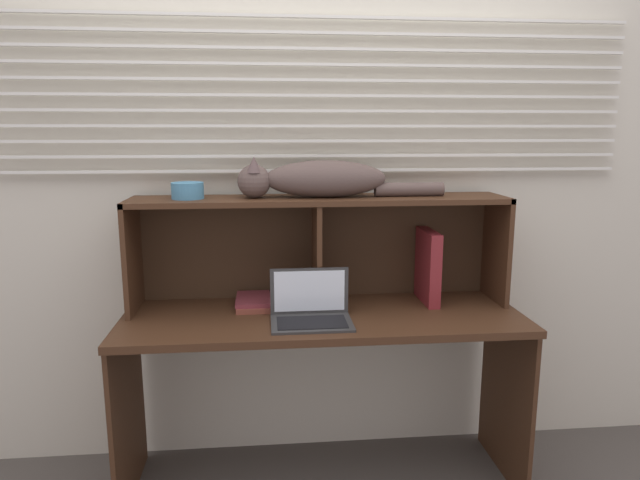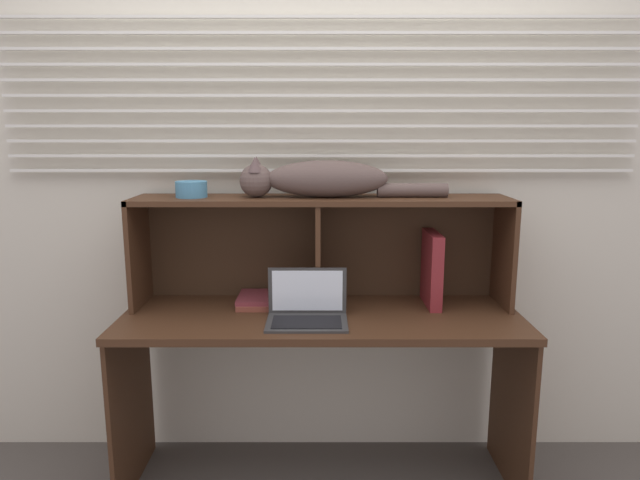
# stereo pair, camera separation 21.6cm
# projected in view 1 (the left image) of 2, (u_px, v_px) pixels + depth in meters

# --- Properties ---
(back_panel_with_blinds) EXTENTS (4.40, 0.08, 2.50)m
(back_panel_with_blinds) POSITION_uv_depth(u_px,v_px,m) (316.00, 180.00, 2.46)
(back_panel_with_blinds) COLOR beige
(back_panel_with_blinds) RESTS_ON ground
(desk) EXTENTS (1.60, 0.56, 0.75)m
(desk) POSITION_uv_depth(u_px,v_px,m) (323.00, 346.00, 2.28)
(desk) COLOR #412717
(desk) RESTS_ON ground
(hutch_shelf_unit) EXTENTS (1.55, 0.28, 0.46)m
(hutch_shelf_unit) POSITION_uv_depth(u_px,v_px,m) (319.00, 229.00, 2.35)
(hutch_shelf_unit) COLOR #412717
(hutch_shelf_unit) RESTS_ON desk
(cat) EXTENTS (0.85, 0.16, 0.17)m
(cat) POSITION_uv_depth(u_px,v_px,m) (318.00, 179.00, 2.27)
(cat) COLOR brown
(cat) RESTS_ON hutch_shelf_unit
(laptop) EXTENTS (0.31, 0.21, 0.20)m
(laptop) POSITION_uv_depth(u_px,v_px,m) (311.00, 311.00, 2.16)
(laptop) COLOR #333333
(laptop) RESTS_ON desk
(binder_upright) EXTENTS (0.05, 0.24, 0.31)m
(binder_upright) POSITION_uv_depth(u_px,v_px,m) (428.00, 266.00, 2.39)
(binder_upright) COLOR maroon
(binder_upright) RESTS_ON desk
(book_stack) EXTENTS (0.15, 0.22, 0.04)m
(book_stack) POSITION_uv_depth(u_px,v_px,m) (255.00, 302.00, 2.34)
(book_stack) COLOR brown
(book_stack) RESTS_ON desk
(small_basket) EXTENTS (0.13, 0.13, 0.07)m
(small_basket) POSITION_uv_depth(u_px,v_px,m) (188.00, 191.00, 2.23)
(small_basket) COLOR teal
(small_basket) RESTS_ON hutch_shelf_unit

